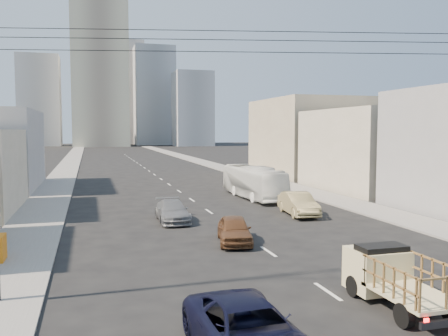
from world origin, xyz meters
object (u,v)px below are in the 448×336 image
flatbed_pickup (396,274)px  sedan_brown (234,230)px  navy_pickup (249,332)px  sedan_grey (172,211)px  city_bus (253,182)px  sedan_tan (298,204)px

flatbed_pickup → sedan_brown: 10.47m
navy_pickup → sedan_grey: 19.10m
flatbed_pickup → city_bus: size_ratio=0.44×
flatbed_pickup → sedan_tan: (4.16, 16.77, -0.30)m
flatbed_pickup → sedan_brown: flatbed_pickup is taller
flatbed_pickup → sedan_tan: flatbed_pickup is taller
flatbed_pickup → sedan_brown: (-2.58, 10.14, -0.39)m
flatbed_pickup → sedan_tan: size_ratio=0.91×
city_bus → sedan_tan: 8.89m
flatbed_pickup → sedan_grey: size_ratio=0.94×
navy_pickup → sedan_tan: bearing=59.1°
navy_pickup → sedan_tan: sedan_tan is taller
city_bus → sedan_tan: city_bus is taller
sedan_tan → sedan_brown: bearing=-129.3°
flatbed_pickup → city_bus: 25.94m
navy_pickup → city_bus: size_ratio=0.53×
navy_pickup → city_bus: city_bus is taller
sedan_grey → sedan_tan: bearing=0.5°
flatbed_pickup → navy_pickup: flatbed_pickup is taller
flatbed_pickup → sedan_grey: 17.51m
navy_pickup → sedan_grey: size_ratio=1.13×
sedan_tan → sedan_grey: sedan_tan is taller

